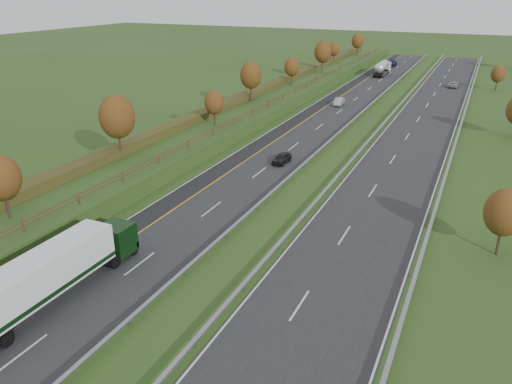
% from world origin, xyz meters
% --- Properties ---
extents(ground, '(400.00, 400.00, 0.00)m').
position_xyz_m(ground, '(8.00, 55.00, 0.00)').
color(ground, '#2A4819').
rests_on(ground, ground).
extents(near_carriageway, '(10.50, 200.00, 0.04)m').
position_xyz_m(near_carriageway, '(0.00, 60.00, 0.02)').
color(near_carriageway, black).
rests_on(near_carriageway, ground).
extents(far_carriageway, '(10.50, 200.00, 0.04)m').
position_xyz_m(far_carriageway, '(16.50, 60.00, 0.02)').
color(far_carriageway, black).
rests_on(far_carriageway, ground).
extents(hard_shoulder, '(3.00, 200.00, 0.04)m').
position_xyz_m(hard_shoulder, '(-3.75, 60.00, 0.02)').
color(hard_shoulder, black).
rests_on(hard_shoulder, ground).
extents(lane_markings, '(26.75, 200.00, 0.01)m').
position_xyz_m(lane_markings, '(6.40, 59.88, 0.05)').
color(lane_markings, silver).
rests_on(lane_markings, near_carriageway).
extents(embankment_left, '(12.00, 200.00, 2.00)m').
position_xyz_m(embankment_left, '(-13.00, 60.00, 1.00)').
color(embankment_left, '#2A4819').
rests_on(embankment_left, ground).
extents(hedge_left, '(2.20, 180.00, 1.10)m').
position_xyz_m(hedge_left, '(-15.00, 60.00, 2.55)').
color(hedge_left, '#313515').
rests_on(hedge_left, embankment_left).
extents(fence_left, '(0.12, 189.06, 1.20)m').
position_xyz_m(fence_left, '(-8.50, 59.59, 2.73)').
color(fence_left, '#422B19').
rests_on(fence_left, embankment_left).
extents(median_barrier_near, '(0.32, 200.00, 0.71)m').
position_xyz_m(median_barrier_near, '(5.70, 60.00, 0.61)').
color(median_barrier_near, gray).
rests_on(median_barrier_near, ground).
extents(median_barrier_far, '(0.32, 200.00, 0.71)m').
position_xyz_m(median_barrier_far, '(10.80, 60.00, 0.61)').
color(median_barrier_far, gray).
rests_on(median_barrier_far, ground).
extents(outer_barrier_far, '(0.32, 200.00, 0.71)m').
position_xyz_m(outer_barrier_far, '(22.30, 60.00, 0.62)').
color(outer_barrier_far, gray).
rests_on(outer_barrier_far, ground).
extents(trees_left, '(6.64, 164.30, 7.66)m').
position_xyz_m(trees_left, '(-12.64, 56.63, 6.37)').
color(trees_left, '#2D2116').
rests_on(trees_left, embankment_left).
extents(box_lorry, '(2.58, 16.28, 4.06)m').
position_xyz_m(box_lorry, '(-1.09, 4.05, 2.33)').
color(box_lorry, black).
rests_on(box_lorry, near_carriageway).
extents(road_tanker, '(2.40, 11.22, 3.46)m').
position_xyz_m(road_tanker, '(-0.12, 115.52, 1.86)').
color(road_tanker, silver).
rests_on(road_tanker, near_carriageway).
extents(car_dark_near, '(1.71, 3.87, 1.29)m').
position_xyz_m(car_dark_near, '(2.40, 39.55, 0.69)').
color(car_dark_near, black).
rests_on(car_dark_near, near_carriageway).
extents(car_silver_mid, '(1.74, 4.31, 1.39)m').
position_xyz_m(car_silver_mid, '(-0.35, 75.94, 0.74)').
color(car_silver_mid, '#9F9EA3').
rests_on(car_silver_mid, near_carriageway).
extents(car_small_far, '(2.48, 5.72, 1.64)m').
position_xyz_m(car_small_far, '(-0.68, 132.44, 0.86)').
color(car_small_far, '#12133B').
rests_on(car_small_far, near_carriageway).
extents(car_oncoming, '(2.19, 4.61, 1.27)m').
position_xyz_m(car_oncoming, '(18.20, 104.93, 0.68)').
color(car_oncoming, '#A6A6AA').
rests_on(car_oncoming, far_carriageway).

